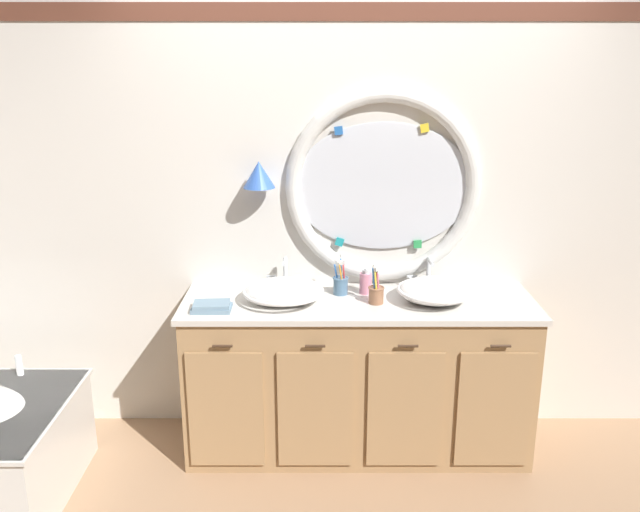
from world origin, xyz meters
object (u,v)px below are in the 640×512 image
Objects in this scene: toothbrush_holder_right at (375,293)px; soap_dispenser at (365,283)px; toothbrush_holder_left at (340,284)px; sink_basin_right at (434,290)px; sink_basin_left at (282,291)px; folded_hand_towel at (211,307)px.

soap_dispenser is at bearing 106.89° from toothbrush_holder_right.
toothbrush_holder_left is 1.55× the size of soap_dispenser.
soap_dispenser is (0.14, 0.01, 0.00)m from toothbrush_holder_left.
sink_basin_right is at bearing -13.86° from toothbrush_holder_left.
toothbrush_holder_left is at bearing 21.78° from sink_basin_left.
soap_dispenser is at bearing 17.33° from folded_hand_towel.
toothbrush_holder_right is 0.85m from folded_hand_towel.
sink_basin_left is at bearing -163.41° from soap_dispenser.
soap_dispenser is at bearing 16.59° from sink_basin_left.
sink_basin_left is 1.90× the size of toothbrush_holder_left.
toothbrush_holder_right is 0.15m from soap_dispenser.
soap_dispenser reaches higher than folded_hand_towel.
toothbrush_holder_right is at bearing -37.36° from toothbrush_holder_left.
sink_basin_right is 2.01× the size of folded_hand_towel.
toothbrush_holder_left is at bearing 166.14° from sink_basin_right.
toothbrush_holder_left reaches higher than toothbrush_holder_right.
sink_basin_right is 0.38m from soap_dispenser.
toothbrush_holder_left reaches higher than folded_hand_towel.
sink_basin_right is 1.77× the size of toothbrush_holder_left.
sink_basin_left is 0.79m from sink_basin_right.
sink_basin_left is at bearing 18.23° from folded_hand_towel.
toothbrush_holder_right is at bearing -73.11° from soap_dispenser.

